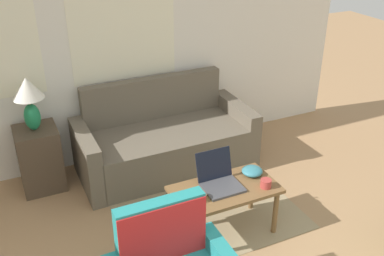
# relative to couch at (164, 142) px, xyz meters

# --- Properties ---
(wall_back) EXTENTS (6.48, 0.06, 2.60)m
(wall_back) POSITION_rel_couch_xyz_m (-0.85, 0.43, 1.03)
(wall_back) COLOR white
(wall_back) RESTS_ON ground_plane
(rug) EXTENTS (1.61, 1.83, 0.01)m
(rug) POSITION_rel_couch_xyz_m (0.05, -0.66, -0.28)
(rug) COLOR #9E8966
(rug) RESTS_ON ground_plane
(couch) EXTENTS (1.83, 0.83, 0.91)m
(couch) POSITION_rel_couch_xyz_m (0.00, 0.00, 0.00)
(couch) COLOR #665B4C
(couch) RESTS_ON ground_plane
(side_table) EXTENTS (0.40, 0.40, 0.65)m
(side_table) POSITION_rel_couch_xyz_m (-1.26, 0.13, 0.04)
(side_table) COLOR #4C3D2D
(side_table) RESTS_ON ground_plane
(table_lamp) EXTENTS (0.29, 0.29, 0.52)m
(table_lamp) POSITION_rel_couch_xyz_m (-1.26, 0.13, 0.71)
(table_lamp) COLOR #1E8451
(table_lamp) RESTS_ON side_table
(coffee_table) EXTENTS (0.89, 0.48, 0.46)m
(coffee_table) POSITION_rel_couch_xyz_m (0.05, -1.26, 0.12)
(coffee_table) COLOR brown
(coffee_table) RESTS_ON ground_plane
(laptop) EXTENTS (0.32, 0.33, 0.27)m
(laptop) POSITION_rel_couch_xyz_m (0.03, -1.19, 0.24)
(laptop) COLOR #47474C
(laptop) RESTS_ON coffee_table
(cup_navy) EXTENTS (0.09, 0.09, 0.08)m
(cup_navy) POSITION_rel_couch_xyz_m (-0.22, -1.32, 0.22)
(cup_navy) COLOR gold
(cup_navy) RESTS_ON coffee_table
(cup_yellow) EXTENTS (0.09, 0.09, 0.07)m
(cup_yellow) POSITION_rel_couch_xyz_m (0.36, -1.39, 0.21)
(cup_yellow) COLOR #B23D38
(cup_yellow) RESTS_ON coffee_table
(snack_bowl) EXTENTS (0.18, 0.18, 0.07)m
(snack_bowl) POSITION_rel_couch_xyz_m (0.36, -1.17, 0.21)
(snack_bowl) COLOR teal
(snack_bowl) RESTS_ON coffee_table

